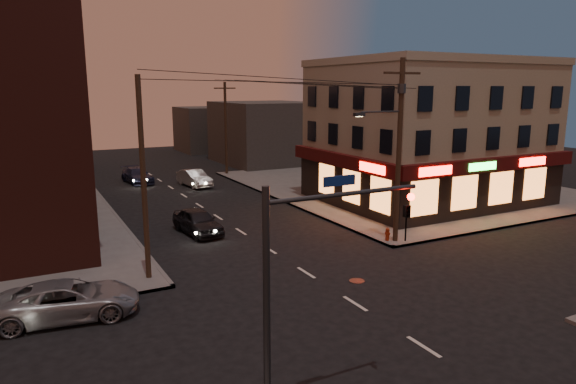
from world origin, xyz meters
TOP-DOWN VIEW (x-y plane):
  - ground at (0.00, 0.00)m, footprint 120.00×120.00m
  - sidewalk_ne at (18.00, 19.00)m, footprint 24.00×28.00m
  - pizza_building at (15.93, 13.43)m, footprint 15.85×12.85m
  - bg_building_ne_a at (14.00, 38.00)m, footprint 10.00×12.00m
  - bg_building_nw at (-13.00, 42.00)m, footprint 9.00×10.00m
  - bg_building_ne_b at (12.00, 52.00)m, footprint 8.00×8.00m
  - utility_pole_main at (6.68, 5.80)m, footprint 4.20×0.44m
  - utility_pole_far at (6.80, 32.00)m, footprint 0.26×0.26m
  - utility_pole_west at (-6.80, 6.50)m, footprint 0.24×0.24m
  - traffic_signal at (-5.57, -5.60)m, footprint 4.49×0.32m
  - suv_cross at (-10.37, 4.00)m, footprint 5.45×3.07m
  - sedan_near at (-2.43, 12.86)m, footprint 2.27×4.59m
  - sedan_mid at (2.02, 27.50)m, footprint 2.13×4.66m
  - sedan_far at (-2.12, 31.56)m, footprint 2.44×4.94m
  - fire_hydrant at (6.40, 6.00)m, footprint 0.33×0.33m

SIDE VIEW (x-z plane):
  - ground at x=0.00m, z-range 0.00..0.00m
  - sidewalk_ne at x=18.00m, z-range 0.00..0.15m
  - fire_hydrant at x=6.40m, z-range 0.18..0.92m
  - sedan_far at x=-2.12m, z-range 0.00..1.38m
  - suv_cross at x=-10.37m, z-range 0.00..1.44m
  - sedan_mid at x=2.02m, z-range 0.00..1.48m
  - sedan_near at x=-2.43m, z-range 0.00..1.51m
  - bg_building_ne_b at x=12.00m, z-range 0.00..6.00m
  - bg_building_ne_a at x=14.00m, z-range 0.00..7.00m
  - bg_building_nw at x=-13.00m, z-range 0.00..8.00m
  - traffic_signal at x=-5.57m, z-range 0.92..7.39m
  - utility_pole_far at x=6.80m, z-range 0.15..9.15m
  - utility_pole_west at x=-6.80m, z-range 0.15..9.15m
  - pizza_building at x=15.93m, z-range 0.10..10.60m
  - utility_pole_main at x=6.68m, z-range 0.76..10.76m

